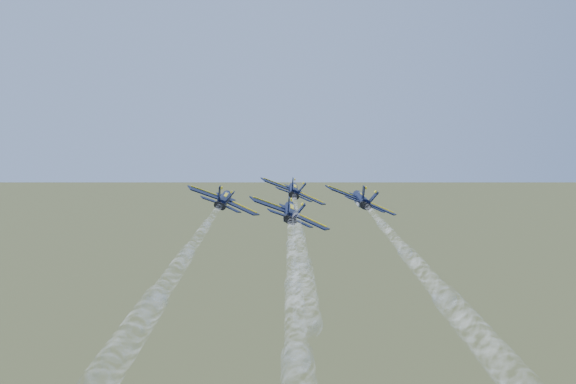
{
  "coord_description": "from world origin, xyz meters",
  "views": [
    {
      "loc": [
        -7.44,
        -116.33,
        117.95
      ],
      "look_at": [
        -1.57,
        0.2,
        102.5
      ],
      "focal_mm": 45.0,
      "sensor_mm": 36.0,
      "label": 1
    }
  ],
  "objects_px": {
    "jet_right": "(361,199)",
    "jet_slot": "(290,212)",
    "jet_lead": "(293,190)",
    "jet_left": "(224,199)"
  },
  "relations": [
    {
      "from": "jet_right",
      "to": "jet_slot",
      "type": "relative_size",
      "value": 1.0
    },
    {
      "from": "jet_right",
      "to": "jet_slot",
      "type": "height_order",
      "value": "same"
    },
    {
      "from": "jet_lead",
      "to": "jet_right",
      "type": "xyz_separation_m",
      "value": [
        10.23,
        -11.75,
        0.0
      ]
    },
    {
      "from": "jet_lead",
      "to": "jet_right",
      "type": "relative_size",
      "value": 1.0
    },
    {
      "from": "jet_right",
      "to": "jet_slot",
      "type": "xyz_separation_m",
      "value": [
        -12.13,
        -12.21,
        0.0
      ]
    },
    {
      "from": "jet_lead",
      "to": "jet_slot",
      "type": "distance_m",
      "value": 24.03
    },
    {
      "from": "jet_right",
      "to": "jet_lead",
      "type": "bearing_deg",
      "value": 133.89
    },
    {
      "from": "jet_lead",
      "to": "jet_left",
      "type": "xyz_separation_m",
      "value": [
        -11.86,
        -10.7,
        0.0
      ]
    },
    {
      "from": "jet_left",
      "to": "jet_right",
      "type": "xyz_separation_m",
      "value": [
        22.09,
        -1.05,
        0.0
      ]
    },
    {
      "from": "jet_lead",
      "to": "jet_left",
      "type": "distance_m",
      "value": 15.97
    }
  ]
}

